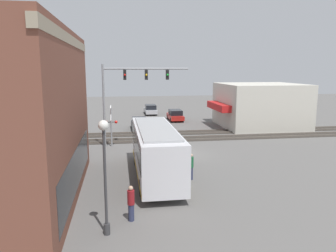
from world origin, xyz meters
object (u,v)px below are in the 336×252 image
at_px(parked_car_black, 139,124).
at_px(pedestrian_by_lamp, 131,203).
at_px(city_bus, 155,150).
at_px(parked_car_red, 175,116).
at_px(streetlamp, 105,168).
at_px(pedestrian_near_bus, 191,166).
at_px(parked_car_silver, 150,110).
at_px(crossing_signal, 111,122).

bearing_deg(parked_car_black, pedestrian_by_lamp, 175.50).
bearing_deg(city_bus, parked_car_red, -12.89).
bearing_deg(pedestrian_by_lamp, parked_car_red, -13.67).
bearing_deg(streetlamp, city_bus, -21.77).
relative_size(parked_car_black, parked_car_red, 1.01).
xyz_separation_m(parked_car_red, pedestrian_near_bus, (-24.50, 3.19, 0.18)).
distance_m(streetlamp, parked_car_black, 25.09).
bearing_deg(parked_car_black, parked_car_silver, -11.16).
xyz_separation_m(streetlamp, pedestrian_by_lamp, (1.16, -1.10, -2.13)).
height_order(parked_car_red, pedestrian_by_lamp, pedestrian_by_lamp).
bearing_deg(crossing_signal, parked_car_silver, -14.89).
relative_size(crossing_signal, streetlamp, 0.75).
height_order(city_bus, parked_car_black, city_bus).
relative_size(streetlamp, pedestrian_near_bus, 2.91).
distance_m(parked_car_red, pedestrian_by_lamp, 30.72).
height_order(city_bus, pedestrian_near_bus, city_bus).
bearing_deg(pedestrian_near_bus, parked_car_black, 6.88).
xyz_separation_m(parked_car_red, parked_car_silver, (6.97, 2.80, 0.00)).
bearing_deg(crossing_signal, parked_car_black, -20.64).
xyz_separation_m(city_bus, crossing_signal, (9.21, 3.08, 0.43)).
height_order(crossing_signal, parked_car_black, crossing_signal).
bearing_deg(streetlamp, parked_car_silver, -8.33).
bearing_deg(pedestrian_near_bus, streetlamp, 141.54).
bearing_deg(pedestrian_by_lamp, city_bus, -16.56).
distance_m(crossing_signal, pedestrian_by_lamp, 15.58).
distance_m(pedestrian_by_lamp, pedestrian_near_bus, 6.72).
distance_m(city_bus, parked_car_silver, 30.69).
bearing_deg(streetlamp, parked_car_black, -6.81).
relative_size(city_bus, crossing_signal, 2.70).
bearing_deg(parked_car_black, crossing_signal, 159.36).
height_order(parked_car_red, pedestrian_near_bus, pedestrian_near_bus).
xyz_separation_m(streetlamp, parked_car_silver, (37.98, -5.56, -2.31)).
distance_m(parked_car_black, pedestrian_near_bus, 18.43).
relative_size(city_bus, parked_car_red, 2.28).
distance_m(streetlamp, parked_car_silver, 38.46).
bearing_deg(parked_car_black, streetlamp, 173.19).
height_order(parked_car_black, parked_car_red, parked_car_red).
bearing_deg(city_bus, streetlamp, 158.23).
bearing_deg(streetlamp, crossing_signal, 0.39).
distance_m(parked_car_black, parked_car_red, 8.23).
distance_m(city_bus, streetlamp, 8.07).
bearing_deg(pedestrian_near_bus, pedestrian_by_lamp, 142.73).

